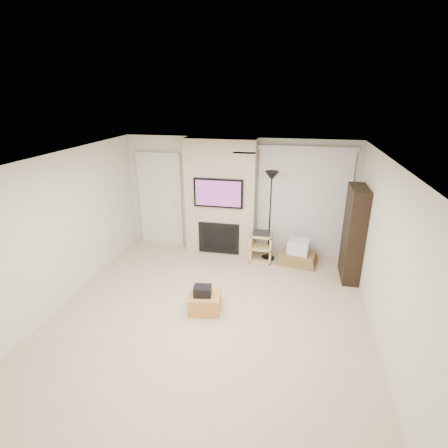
% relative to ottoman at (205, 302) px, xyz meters
% --- Properties ---
extents(floor, '(5.00, 5.50, 0.00)m').
position_rel_ottoman_xyz_m(floor, '(0.11, -0.18, -0.15)').
color(floor, '#CEB490').
rests_on(floor, ground).
extents(ceiling, '(5.00, 5.50, 0.00)m').
position_rel_ottoman_xyz_m(ceiling, '(0.11, -0.18, 2.35)').
color(ceiling, white).
rests_on(ceiling, wall_back).
extents(wall_back, '(5.00, 0.00, 2.50)m').
position_rel_ottoman_xyz_m(wall_back, '(0.11, 2.57, 1.10)').
color(wall_back, beige).
rests_on(wall_back, ground).
extents(wall_front, '(5.00, 0.00, 2.50)m').
position_rel_ottoman_xyz_m(wall_front, '(0.11, -2.93, 1.10)').
color(wall_front, beige).
rests_on(wall_front, ground).
extents(wall_left, '(0.00, 5.50, 2.50)m').
position_rel_ottoman_xyz_m(wall_left, '(-2.39, -0.18, 1.10)').
color(wall_left, beige).
rests_on(wall_left, ground).
extents(wall_right, '(0.00, 5.50, 2.50)m').
position_rel_ottoman_xyz_m(wall_right, '(2.61, -0.18, 1.10)').
color(wall_right, beige).
rests_on(wall_right, ground).
extents(hvac_vent, '(0.35, 0.18, 0.01)m').
position_rel_ottoman_xyz_m(hvac_vent, '(0.51, 0.62, 2.35)').
color(hvac_vent, silver).
rests_on(hvac_vent, ceiling).
extents(ottoman, '(0.57, 0.57, 0.30)m').
position_rel_ottoman_xyz_m(ottoman, '(0.00, 0.00, 0.00)').
color(ottoman, '#C78441').
rests_on(ottoman, floor).
extents(black_bag, '(0.31, 0.26, 0.16)m').
position_rel_ottoman_xyz_m(black_bag, '(-0.02, -0.04, 0.23)').
color(black_bag, black).
rests_on(black_bag, ottoman).
extents(fireplace_wall, '(1.50, 0.47, 2.50)m').
position_rel_ottoman_xyz_m(fireplace_wall, '(-0.24, 2.36, 1.09)').
color(fireplace_wall, beige).
rests_on(fireplace_wall, floor).
extents(entry_door, '(1.02, 0.11, 2.14)m').
position_rel_ottoman_xyz_m(entry_door, '(-1.69, 2.53, 0.90)').
color(entry_door, silver).
rests_on(entry_door, floor).
extents(vertical_blinds, '(1.98, 0.10, 2.37)m').
position_rel_ottoman_xyz_m(vertical_blinds, '(1.51, 2.51, 1.12)').
color(vertical_blinds, silver).
rests_on(vertical_blinds, floor).
extents(floor_lamp, '(0.28, 0.28, 1.91)m').
position_rel_ottoman_xyz_m(floor_lamp, '(0.86, 2.13, 1.35)').
color(floor_lamp, black).
rests_on(floor_lamp, floor).
extents(av_stand, '(0.45, 0.38, 0.66)m').
position_rel_ottoman_xyz_m(av_stand, '(0.71, 2.01, 0.20)').
color(av_stand, '#E4CA88').
rests_on(av_stand, floor).
extents(box_stack, '(0.86, 0.71, 0.51)m').
position_rel_ottoman_xyz_m(box_stack, '(1.49, 2.04, 0.04)').
color(box_stack, olive).
rests_on(box_stack, floor).
extents(bookshelf, '(0.30, 0.80, 1.80)m').
position_rel_ottoman_xyz_m(bookshelf, '(2.45, 1.63, 0.75)').
color(bookshelf, black).
rests_on(bookshelf, floor).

